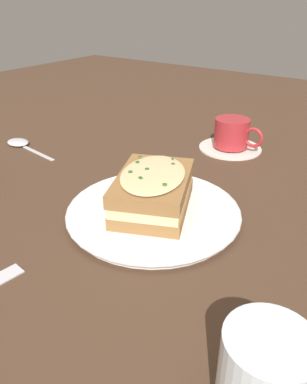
% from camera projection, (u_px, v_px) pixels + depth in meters
% --- Properties ---
extents(ground_plane, '(2.40, 2.40, 0.00)m').
position_uv_depth(ground_plane, '(132.00, 218.00, 0.58)').
color(ground_plane, '#473021').
extents(dinner_plate, '(0.27, 0.27, 0.02)m').
position_uv_depth(dinner_plate, '(154.00, 211.00, 0.58)').
color(dinner_plate, white).
rests_on(dinner_plate, ground_plane).
extents(sandwich, '(0.18, 0.15, 0.06)m').
position_uv_depth(sandwich, '(153.00, 190.00, 0.56)').
color(sandwich, olive).
rests_on(sandwich, dinner_plate).
extents(teacup_with_saucer, '(0.14, 0.14, 0.07)m').
position_uv_depth(teacup_with_saucer, '(232.00, 136.00, 0.81)').
color(teacup_with_saucer, silver).
rests_on(teacup_with_saucer, ground_plane).
extents(water_glass, '(0.07, 0.07, 0.09)m').
position_uv_depth(water_glass, '(263.00, 380.00, 0.29)').
color(water_glass, silver).
rests_on(water_glass, ground_plane).
extents(spoon, '(0.05, 0.17, 0.01)m').
position_uv_depth(spoon, '(20.00, 143.00, 0.85)').
color(spoon, silver).
rests_on(spoon, ground_plane).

